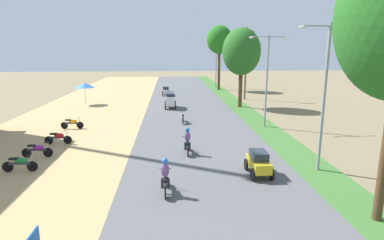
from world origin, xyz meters
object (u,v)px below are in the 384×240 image
object	(u,v)px
streetlamp_mid	(267,75)
car_hatchback_silver	(166,91)
parked_motorbike_nearest	(20,163)
motorbike_ahead_second	(187,141)
car_hatchback_yellow	(259,162)
streetlamp_far	(216,61)
parked_motorbike_third	(58,137)
median_tree_second	(241,52)
vendor_umbrella	(85,85)
utility_pole_near	(246,63)
streetlamp_near	(325,88)
parked_motorbike_second	(37,149)
motorbike_ahead_third	(183,117)
parked_motorbike_fourth	(72,123)
motorbike_foreground_rider	(165,176)
car_van_white	(170,99)
median_tree_third	(219,40)

from	to	relation	value
streetlamp_mid	car_hatchback_silver	bearing A→B (deg)	113.94
parked_motorbike_nearest	motorbike_ahead_second	bearing A→B (deg)	14.57
car_hatchback_yellow	streetlamp_far	bearing A→B (deg)	84.97
parked_motorbike_third	median_tree_second	size ratio (longest dim) A/B	0.21
parked_motorbike_third	vendor_umbrella	distance (m)	16.14
utility_pole_near	motorbike_ahead_second	bearing A→B (deg)	-111.86
vendor_umbrella	car_hatchback_yellow	size ratio (longest dim) A/B	1.26
streetlamp_near	parked_motorbike_second	bearing A→B (deg)	168.77
parked_motorbike_nearest	vendor_umbrella	xyz separation A→B (m)	(-1.88, 20.86, 1.75)
motorbike_ahead_third	parked_motorbike_third	bearing A→B (deg)	-146.40
parked_motorbike_second	motorbike_ahead_second	xyz separation A→B (m)	(8.90, -0.00, 0.30)
parked_motorbike_fourth	motorbike_foreground_rider	xyz separation A→B (m)	(7.62, -12.35, 0.30)
parked_motorbike_nearest	car_van_white	bearing A→B (deg)	66.14
median_tree_second	car_hatchback_yellow	size ratio (longest dim) A/B	4.27
utility_pole_near	car_hatchback_yellow	world-z (taller)	utility_pole_near
parked_motorbike_nearest	car_hatchback_silver	bearing A→B (deg)	75.13
streetlamp_far	car_hatchback_yellow	bearing A→B (deg)	-95.03
car_hatchback_yellow	motorbike_foreground_rider	world-z (taller)	motorbike_foreground_rider
car_hatchback_yellow	motorbike_ahead_second	bearing A→B (deg)	133.48
parked_motorbike_second	motorbike_foreground_rider	xyz separation A→B (m)	(7.62, -5.40, 0.30)
median_tree_third	motorbike_foreground_rider	xyz separation A→B (m)	(-8.03, -36.60, -6.85)
motorbike_ahead_second	parked_motorbike_nearest	bearing A→B (deg)	-165.43
car_van_white	parked_motorbike_nearest	bearing A→B (deg)	-113.86
parked_motorbike_fourth	car_hatchback_silver	bearing A→B (deg)	68.17
parked_motorbike_nearest	parked_motorbike_second	world-z (taller)	same
vendor_umbrella	motorbike_foreground_rider	distance (m)	25.79
parked_motorbike_fourth	vendor_umbrella	distance (m)	11.88
parked_motorbike_second	car_hatchback_yellow	bearing A→B (deg)	-16.32
parked_motorbike_fourth	motorbike_foreground_rider	distance (m)	14.51
streetlamp_far	motorbike_ahead_second	world-z (taller)	streetlamp_far
parked_motorbike_second	car_hatchback_silver	size ratio (longest dim) A/B	0.90
parked_motorbike_nearest	car_van_white	xyz separation A→B (m)	(7.90, 17.85, 0.47)
parked_motorbike_nearest	car_hatchback_silver	world-z (taller)	car_hatchback_silver
parked_motorbike_third	motorbike_ahead_second	xyz separation A→B (m)	(8.57, -2.66, 0.30)
streetlamp_mid	motorbike_ahead_third	size ratio (longest dim) A/B	4.11
median_tree_second	median_tree_third	xyz separation A→B (m)	(-0.02, 15.34, 1.65)
parked_motorbike_fourth	median_tree_third	bearing A→B (deg)	57.17
median_tree_second	car_hatchback_silver	bearing A→B (deg)	131.25
median_tree_second	motorbike_foreground_rider	xyz separation A→B (m)	(-8.04, -21.26, -5.20)
parked_motorbike_third	car_hatchback_yellow	world-z (taller)	car_hatchback_yellow
streetlamp_mid	streetlamp_far	distance (m)	28.17
motorbike_ahead_second	median_tree_third	bearing A→B (deg)	77.80
median_tree_third	car_van_white	xyz separation A→B (m)	(-7.72, -15.66, -6.68)
car_hatchback_silver	median_tree_third	bearing A→B (deg)	35.34
streetlamp_near	parked_motorbike_nearest	bearing A→B (deg)	177.05
streetlamp_near	parked_motorbike_fourth	bearing A→B (deg)	147.32
parked_motorbike_third	streetlamp_near	bearing A→B (deg)	-20.58
parked_motorbike_nearest	median_tree_second	distance (m)	24.60
streetlamp_far	motorbike_foreground_rider	size ratio (longest dim) A/B	4.16
parked_motorbike_nearest	motorbike_foreground_rider	xyz separation A→B (m)	(7.59, -3.09, 0.30)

